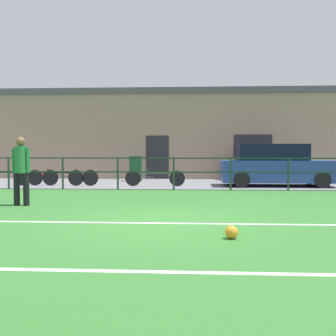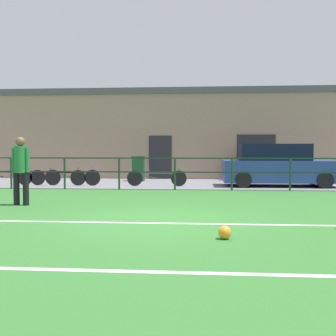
% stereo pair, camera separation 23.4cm
% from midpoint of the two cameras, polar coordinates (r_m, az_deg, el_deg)
% --- Properties ---
extents(ground, '(60.00, 44.00, 0.04)m').
position_cam_midpoint_polar(ground, '(7.93, -1.85, -7.82)').
color(ground, '#33702D').
extents(field_line_touchline, '(36.00, 0.11, 0.00)m').
position_cam_midpoint_polar(field_line_touchline, '(7.65, -2.04, -8.04)').
color(field_line_touchline, white).
rests_on(field_line_touchline, ground).
extents(field_line_hash, '(36.00, 0.11, 0.00)m').
position_cam_midpoint_polar(field_line_hash, '(4.74, -5.51, -14.81)').
color(field_line_hash, white).
rests_on(field_line_hash, ground).
extents(pavement_strip, '(48.00, 5.00, 0.02)m').
position_cam_midpoint_polar(pavement_strip, '(16.34, 0.80, -2.28)').
color(pavement_strip, slate).
rests_on(pavement_strip, ground).
extents(perimeter_fence, '(36.07, 0.07, 1.15)m').
position_cam_midpoint_polar(perimeter_fence, '(13.80, 0.36, -0.13)').
color(perimeter_fence, '#193823').
rests_on(perimeter_fence, ground).
extents(clubhouse_facade, '(28.00, 2.56, 4.41)m').
position_cam_midpoint_polar(clubhouse_facade, '(19.99, 1.26, 4.95)').
color(clubhouse_facade, gray).
rests_on(clubhouse_facade, ground).
extents(player_striker, '(0.48, 0.31, 1.75)m').
position_cam_midpoint_polar(player_striker, '(10.65, -21.25, 0.19)').
color(player_striker, black).
rests_on(player_striker, ground).
extents(soccer_ball_match, '(0.21, 0.21, 0.21)m').
position_cam_midpoint_polar(soccer_ball_match, '(6.39, 8.21, -9.25)').
color(soccer_ball_match, orange).
rests_on(soccer_ball_match, ground).
extents(parked_car_red, '(4.30, 1.80, 1.63)m').
position_cam_midpoint_polar(parked_car_red, '(15.66, 15.00, 0.26)').
color(parked_car_red, '#28428E').
rests_on(parked_car_red, pavement_strip).
extents(bicycle_parked_0, '(2.25, 0.04, 0.72)m').
position_cam_midpoint_polar(bicycle_parked_0, '(15.95, -16.54, -1.32)').
color(bicycle_parked_0, black).
rests_on(bicycle_parked_0, pavement_strip).
extents(bicycle_parked_2, '(2.35, 0.04, 0.72)m').
position_cam_midpoint_polar(bicycle_parked_2, '(16.82, -23.64, -1.21)').
color(bicycle_parked_2, black).
rests_on(bicycle_parked_2, pavement_strip).
extents(bicycle_parked_3, '(2.31, 0.04, 0.71)m').
position_cam_midpoint_polar(bicycle_parked_3, '(15.07, -2.39, -1.45)').
color(bicycle_parked_3, black).
rests_on(bicycle_parked_3, pavement_strip).
extents(bicycle_parked_4, '(2.21, 0.04, 0.72)m').
position_cam_midpoint_polar(bicycle_parked_4, '(15.75, -14.50, -1.33)').
color(bicycle_parked_4, black).
rests_on(bicycle_parked_4, pavement_strip).
extents(trash_bin_0, '(0.55, 0.47, 1.11)m').
position_cam_midpoint_polar(trash_bin_0, '(17.58, -5.11, -0.08)').
color(trash_bin_0, '#194C28').
rests_on(trash_bin_0, pavement_strip).
extents(trash_bin_1, '(0.66, 0.56, 0.94)m').
position_cam_midpoint_polar(trash_bin_1, '(18.33, 8.76, -0.26)').
color(trash_bin_1, black).
rests_on(trash_bin_1, pavement_strip).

